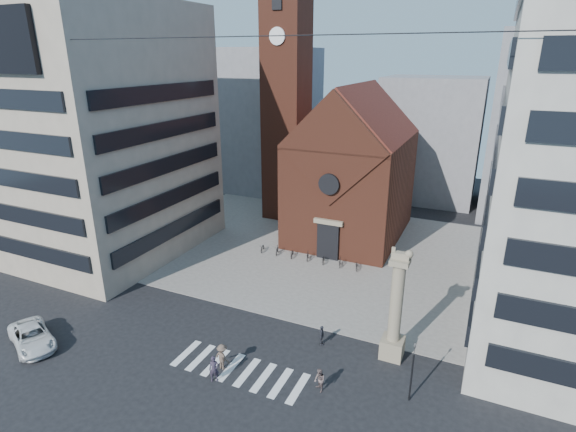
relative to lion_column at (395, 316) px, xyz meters
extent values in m
plane|color=black|center=(-10.01, -3.00, -3.46)|extent=(120.00, 120.00, 0.00)
cube|color=gray|center=(-10.01, 16.00, -3.43)|extent=(46.00, 30.00, 0.05)
cube|color=brown|center=(-10.01, 22.00, 2.54)|extent=(12.00, 16.00, 12.00)
cube|color=maroon|center=(-10.01, 22.40, 8.54)|extent=(12.00, 15.40, 12.00)
cube|color=brown|center=(-10.01, 14.05, 8.54)|extent=(11.76, 0.50, 11.76)
cylinder|color=black|center=(-10.01, 13.60, 5.04)|extent=(2.20, 0.30, 2.20)
cube|color=black|center=(-10.01, 13.85, -1.46)|extent=(2.40, 0.30, 4.00)
cube|color=gray|center=(-10.01, 13.80, 0.84)|extent=(3.20, 0.40, 0.50)
cube|color=brown|center=(-20.01, 25.00, 11.54)|extent=(5.00, 5.00, 30.00)
cylinder|color=white|center=(-20.01, 22.40, 19.54)|extent=(2.00, 0.20, 2.00)
cube|color=tan|center=(-34.01, 7.00, 9.54)|extent=(18.00, 20.00, 26.00)
cube|color=gray|center=(-30.01, 37.00, 7.54)|extent=(16.00, 14.00, 22.00)
cube|color=gray|center=(-4.01, 42.00, 5.54)|extent=(14.00, 12.00, 18.00)
cube|color=gray|center=(11.99, 39.00, 8.54)|extent=(16.00, 14.00, 24.00)
cube|color=gray|center=(-0.01, 0.00, -2.71)|extent=(1.60, 1.60, 1.50)
cylinder|color=gray|center=(-0.01, 0.00, 1.04)|extent=(0.90, 0.90, 6.00)
cube|color=gray|center=(-0.01, 0.00, 4.24)|extent=(1.30, 1.30, 0.40)
cube|color=gray|center=(-0.01, 0.00, 4.64)|extent=(1.20, 0.50, 0.55)
sphere|color=gray|center=(0.54, 0.00, 4.89)|extent=(0.56, 0.56, 0.56)
cube|color=gray|center=(-0.51, 0.00, 5.04)|extent=(0.25, 0.15, 0.35)
cylinder|color=black|center=(1.99, -4.00, -1.71)|extent=(0.12, 0.12, 3.50)
imported|color=black|center=(1.99, -4.00, 0.44)|extent=(0.13, 0.16, 0.80)
imported|color=silver|center=(-25.20, -10.06, -2.70)|extent=(5.97, 4.55, 1.51)
imported|color=#2E2736|center=(-10.40, -7.64, -2.51)|extent=(0.83, 0.74, 1.89)
imported|color=#655451|center=(-3.56, -5.60, -2.63)|extent=(1.02, 1.01, 1.66)
imported|color=#2A2B33|center=(-5.22, -0.80, -2.65)|extent=(0.62, 1.01, 1.61)
imported|color=brown|center=(-10.56, -6.34, -2.48)|extent=(1.40, 1.00, 1.96)
imported|color=black|center=(-17.33, 12.67, -2.99)|extent=(0.96, 1.66, 0.82)
imported|color=black|center=(-15.50, 12.67, -2.95)|extent=(0.83, 1.58, 0.92)
imported|color=black|center=(-13.68, 12.67, -2.99)|extent=(0.96, 1.66, 0.82)
imported|color=black|center=(-11.85, 12.67, -2.95)|extent=(0.83, 1.58, 0.92)
imported|color=black|center=(-10.02, 12.67, -2.99)|extent=(0.96, 1.66, 0.82)
imported|color=black|center=(-8.20, 12.67, -2.95)|extent=(0.83, 1.58, 0.92)
imported|color=black|center=(-6.37, 12.67, -2.99)|extent=(0.96, 1.66, 0.82)
camera|label=1|loc=(4.52, -28.31, 17.47)|focal=28.00mm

